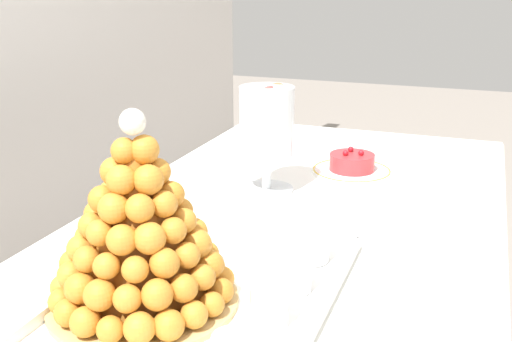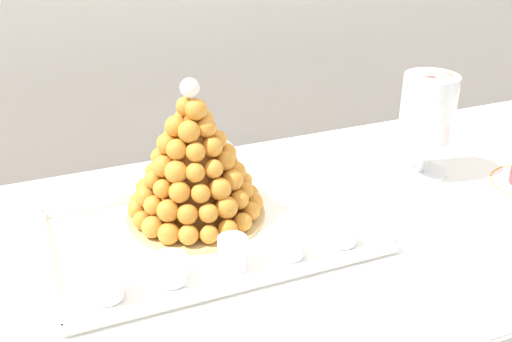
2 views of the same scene
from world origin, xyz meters
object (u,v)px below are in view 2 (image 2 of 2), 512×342
(dessert_cup_left, at_px, (106,283))
(dessert_cup_centre, at_px, (233,254))
(serving_tray, at_px, (212,234))
(macaron_goblet, at_px, (428,111))
(dessert_cup_mid_right, at_px, (290,244))
(croquembouche, at_px, (194,166))
(dessert_cup_mid_left, at_px, (171,270))
(wine_glass, at_px, (220,159))
(dessert_cup_right, at_px, (341,231))

(dessert_cup_left, relative_size, dessert_cup_centre, 1.02)
(dessert_cup_left, xyz_separation_m, dessert_cup_centre, (0.21, -0.00, -0.00))
(serving_tray, xyz_separation_m, macaron_goblet, (0.52, 0.07, 0.15))
(serving_tray, bearing_deg, dessert_cup_mid_right, -48.46)
(croquembouche, xyz_separation_m, dessert_cup_mid_left, (-0.10, -0.18, -0.09))
(serving_tray, height_order, wine_glass, wine_glass)
(dessert_cup_mid_left, relative_size, dessert_cup_mid_right, 1.13)
(macaron_goblet, bearing_deg, croquembouche, -179.61)
(wine_glass, bearing_deg, serving_tray, -116.90)
(croquembouche, relative_size, wine_glass, 1.98)
(dessert_cup_left, bearing_deg, wine_glass, 40.04)
(wine_glass, bearing_deg, dessert_cup_centre, -104.34)
(dessert_cup_left, xyz_separation_m, macaron_goblet, (0.73, 0.19, 0.12))
(dessert_cup_left, bearing_deg, macaron_goblet, 14.44)
(dessert_cup_centre, bearing_deg, croquembouche, 92.49)
(dessert_cup_left, xyz_separation_m, dessert_cup_mid_right, (0.32, -0.00, -0.00))
(dessert_cup_mid_left, xyz_separation_m, macaron_goblet, (0.63, 0.18, 0.12))
(dessert_cup_left, bearing_deg, croquembouche, 42.26)
(dessert_cup_right, distance_m, wine_glass, 0.28)
(croquembouche, distance_m, macaron_goblet, 0.53)
(croquembouche, distance_m, dessert_cup_right, 0.30)
(dessert_cup_mid_right, distance_m, macaron_goblet, 0.47)
(dessert_cup_left, distance_m, wine_glass, 0.36)
(croquembouche, distance_m, dessert_cup_mid_right, 0.24)
(serving_tray, height_order, macaron_goblet, macaron_goblet)
(croquembouche, xyz_separation_m, dessert_cup_centre, (0.01, -0.19, -0.08))
(dessert_cup_mid_left, distance_m, wine_glass, 0.29)
(serving_tray, bearing_deg, croquembouche, 97.23)
(croquembouche, height_order, dessert_cup_left, croquembouche)
(dessert_cup_mid_left, bearing_deg, macaron_goblet, 16.38)
(dessert_cup_centre, bearing_deg, serving_tray, 89.53)
(serving_tray, height_order, dessert_cup_centre, dessert_cup_centre)
(dessert_cup_left, height_order, dessert_cup_right, dessert_cup_left)
(macaron_goblet, bearing_deg, dessert_cup_mid_right, -155.01)
(macaron_goblet, bearing_deg, serving_tray, -171.84)
(wine_glass, bearing_deg, dessert_cup_mid_left, -126.53)
(serving_tray, xyz_separation_m, wine_glass, (0.06, 0.11, 0.10))
(dessert_cup_right, relative_size, macaron_goblet, 0.25)
(dessert_cup_right, bearing_deg, wine_glass, 124.06)
(dessert_cup_mid_right, bearing_deg, macaron_goblet, 24.99)
(croquembouche, xyz_separation_m, macaron_goblet, (0.53, 0.00, 0.03))
(serving_tray, relative_size, dessert_cup_centre, 10.05)
(dessert_cup_mid_left, xyz_separation_m, dessert_cup_centre, (0.11, -0.00, 0.01))
(dessert_cup_mid_right, bearing_deg, dessert_cup_right, 3.40)
(serving_tray, bearing_deg, dessert_cup_left, -151.80)
(dessert_cup_mid_right, height_order, dessert_cup_right, dessert_cup_mid_right)
(dessert_cup_right, bearing_deg, croquembouche, 139.95)
(croquembouche, bearing_deg, dessert_cup_left, -137.74)
(dessert_cup_right, bearing_deg, macaron_goblet, 31.07)
(dessert_cup_centre, distance_m, wine_glass, 0.24)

